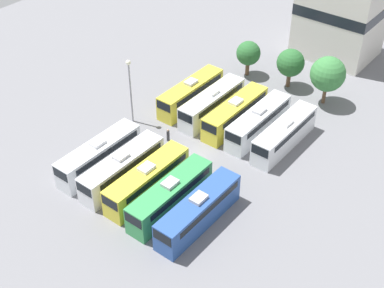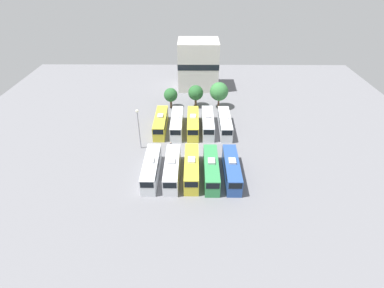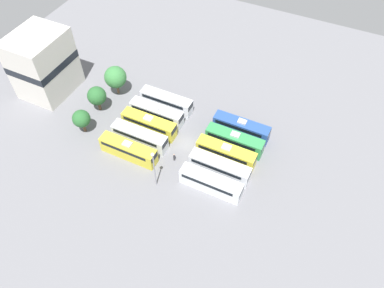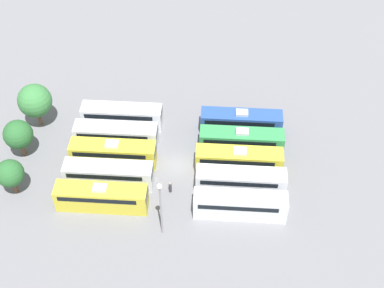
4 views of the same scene
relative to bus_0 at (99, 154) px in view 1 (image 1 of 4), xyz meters
The scene contains 17 objects.
ground_plane 10.71m from the bus_0, 48.73° to the left, with size 104.00×104.00×0.00m, color slate.
bus_0 is the anchor object (origin of this frame).
bus_1 3.58m from the bus_0, ahead, with size 2.45×10.74×3.53m.
bus_2 6.93m from the bus_0, ahead, with size 2.45×10.74×3.53m.
bus_3 10.29m from the bus_0, ahead, with size 2.45×10.74×3.53m.
bus_4 13.80m from the bus_0, ahead, with size 2.45×10.74×3.53m.
bus_5 16.10m from the bus_0, 89.74° to the left, with size 2.45×10.74×3.53m.
bus_6 16.28m from the bus_0, 77.22° to the left, with size 2.45×10.74×3.53m.
bus_7 17.41m from the bus_0, 66.00° to the left, with size 2.45×10.74×3.53m.
bus_8 19.08m from the bus_0, 57.32° to the left, with size 2.45×10.74×3.53m.
bus_9 21.14m from the bus_0, 48.67° to the left, with size 2.45×10.74×3.53m.
worker_person 8.83m from the bus_0, 71.57° to the left, with size 0.36×0.36×1.63m.
light_pole 10.06m from the bus_0, 110.51° to the left, with size 0.60×0.60×8.53m.
tree_0 27.06m from the bus_0, 86.69° to the left, with size 3.35×3.35×5.04m.
tree_1 28.85m from the bus_0, 74.50° to the left, with size 3.72×3.72×5.48m.
tree_2 30.27m from the bus_0, 63.71° to the left, with size 4.48×4.48×6.52m.
depot_building 41.55m from the bus_0, 78.28° to the left, with size 10.96×9.14×13.03m.
Camera 1 is at (29.13, -37.45, 38.22)m, focal length 50.00 mm.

